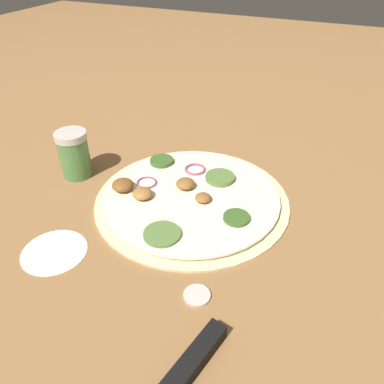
% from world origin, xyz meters
% --- Properties ---
extents(ground_plane, '(3.00, 3.00, 0.00)m').
position_xyz_m(ground_plane, '(0.00, 0.00, 0.00)').
color(ground_plane, olive).
extents(pizza, '(0.32, 0.32, 0.03)m').
position_xyz_m(pizza, '(-0.00, 0.00, 0.01)').
color(pizza, beige).
rests_on(pizza, ground_plane).
extents(spice_jar, '(0.06, 0.06, 0.09)m').
position_xyz_m(spice_jar, '(-0.01, 0.22, 0.04)').
color(spice_jar, '#4C7F42').
rests_on(spice_jar, ground_plane).
extents(loose_cap, '(0.03, 0.03, 0.01)m').
position_xyz_m(loose_cap, '(-0.18, -0.08, 0.00)').
color(loose_cap, beige).
rests_on(loose_cap, ground_plane).
extents(flour_patch, '(0.09, 0.09, 0.00)m').
position_xyz_m(flour_patch, '(-0.19, 0.13, 0.00)').
color(flour_patch, white).
rests_on(flour_patch, ground_plane).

